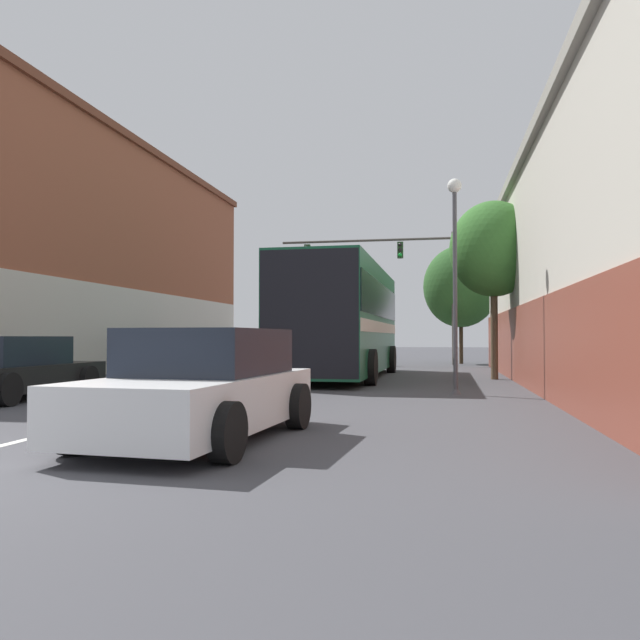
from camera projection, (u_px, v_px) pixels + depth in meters
name	position (u px, v px, depth m)	size (l,w,h in m)	color
lane_center_line	(277.00, 377.00, 20.42)	(0.14, 41.50, 0.01)	silver
building_left_brick	(65.00, 256.00, 25.97)	(7.55, 22.42, 9.22)	#995138
bus	(342.00, 316.00, 20.48)	(3.03, 10.25, 3.59)	#145133
hatchback_foreground	(203.00, 387.00, 8.06)	(2.28, 4.25, 1.43)	silver
parked_car_left_near	(199.00, 353.00, 25.35)	(2.34, 4.60, 1.39)	silver
parked_car_left_mid	(12.00, 369.00, 13.36)	(2.07, 4.57, 1.34)	black
parked_car_left_far	(280.00, 348.00, 37.55)	(2.06, 4.05, 1.37)	silver
traffic_signal_gantry	(400.00, 269.00, 30.46)	(8.56, 0.36, 6.41)	#514C47
street_lamp	(455.00, 266.00, 14.50)	(0.33, 0.33, 5.03)	#47474C
street_tree_near	(494.00, 249.00, 19.69)	(2.76, 2.48, 5.64)	brown
street_tree_far	(461.00, 287.00, 31.22)	(3.73, 3.35, 5.92)	#3D2D1E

